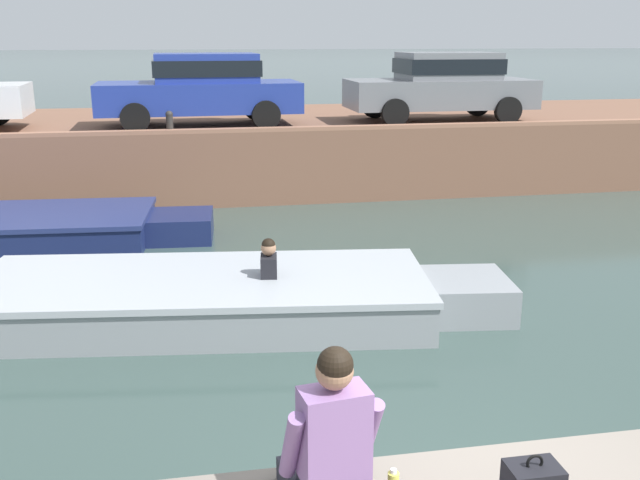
% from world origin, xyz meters
% --- Properties ---
extents(ground_plane, '(400.00, 400.00, 0.00)m').
position_xyz_m(ground_plane, '(0.00, 5.43, 0.00)').
color(ground_plane, '#384C47').
extents(far_quay_wall, '(60.00, 6.00, 1.56)m').
position_xyz_m(far_quay_wall, '(0.00, 13.87, 0.78)').
color(far_quay_wall, brown).
rests_on(far_quay_wall, ground).
extents(far_wall_coping, '(60.00, 0.24, 0.08)m').
position_xyz_m(far_wall_coping, '(0.00, 10.99, 1.60)').
color(far_wall_coping, '#9F6C52').
rests_on(far_wall_coping, far_quay_wall).
extents(boat_moored_west_navy, '(6.77, 2.57, 0.53)m').
position_xyz_m(boat_moored_west_navy, '(-5.03, 8.86, 0.26)').
color(boat_moored_west_navy, navy).
rests_on(boat_moored_west_navy, ground).
extents(motorboat_passing, '(6.85, 2.81, 1.05)m').
position_xyz_m(motorboat_passing, '(-1.41, 4.76, 0.28)').
color(motorboat_passing, '#93999E').
rests_on(motorboat_passing, ground).
extents(car_left_inner_blue, '(4.36, 2.05, 1.54)m').
position_xyz_m(car_left_inner_blue, '(-1.45, 12.20, 2.40)').
color(car_left_inner_blue, '#233893').
rests_on(car_left_inner_blue, far_quay_wall).
extents(car_centre_grey, '(4.24, 1.93, 1.54)m').
position_xyz_m(car_centre_grey, '(4.02, 12.20, 2.40)').
color(car_centre_grey, slate).
rests_on(car_centre_grey, far_quay_wall).
extents(mooring_bollard_mid, '(0.15, 0.15, 0.45)m').
position_xyz_m(mooring_bollard_mid, '(-2.14, 11.12, 1.79)').
color(mooring_bollard_mid, '#2D2B28').
rests_on(mooring_bollard_mid, far_quay_wall).
extents(person_seated_left, '(0.57, 0.57, 0.97)m').
position_xyz_m(person_seated_left, '(-1.09, -0.40, 1.32)').
color(person_seated_left, '#282833').
rests_on(person_seated_left, near_quay).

